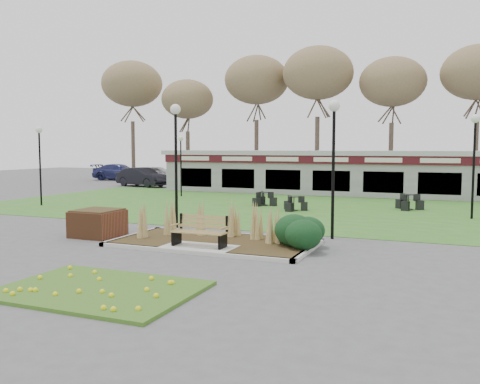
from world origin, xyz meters
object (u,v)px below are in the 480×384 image
at_px(bistro_set_d, 408,205).
at_px(food_pavilion, 336,172).
at_px(lamp_post_near_left, 176,138).
at_px(bistro_set_c, 264,201).
at_px(car_silver, 158,174).
at_px(car_black, 142,177).
at_px(car_blue, 120,172).
at_px(park_bench, 201,231).
at_px(lamp_post_mid_left, 39,148).
at_px(lamp_post_mid_right, 475,143).
at_px(lamp_post_far_left, 181,152).
at_px(lamp_post_near_right, 334,138).
at_px(brick_planter, 98,223).
at_px(bistro_set_a, 294,206).

bearing_deg(bistro_set_d, food_pavilion, 126.43).
relative_size(lamp_post_near_left, bistro_set_c, 3.51).
bearing_deg(car_silver, car_black, -172.17).
xyz_separation_m(car_black, car_blue, (-6.45, 6.00, 0.01)).
bearing_deg(car_silver, bistro_set_d, -132.91).
xyz_separation_m(lamp_post_near_left, bistro_set_d, (7.88, 9.35, -3.19)).
bearing_deg(bistro_set_c, park_bench, -79.49).
bearing_deg(car_blue, bistro_set_c, -134.37).
height_order(lamp_post_mid_left, lamp_post_mid_right, lamp_post_mid_right).
height_order(lamp_post_mid_left, lamp_post_far_left, lamp_post_mid_left).
bearing_deg(car_silver, lamp_post_far_left, -154.84).
distance_m(car_silver, car_blue, 4.41).
distance_m(park_bench, food_pavilion, 19.73).
bearing_deg(car_blue, car_silver, -102.34).
height_order(lamp_post_mid_right, car_blue, lamp_post_mid_right).
bearing_deg(bistro_set_c, lamp_post_mid_left, -158.09).
bearing_deg(car_black, bistro_set_c, -109.89).
relative_size(lamp_post_near_right, car_blue, 0.88).
bearing_deg(car_black, lamp_post_mid_right, -99.89).
bearing_deg(lamp_post_mid_right, lamp_post_near_left, -146.90).
bearing_deg(car_silver, bistro_set_c, -145.42).
bearing_deg(brick_planter, car_blue, 124.31).
height_order(food_pavilion, bistro_set_c, food_pavilion).
xyz_separation_m(lamp_post_near_left, car_blue, (-19.34, 23.27, -2.69)).
relative_size(lamp_post_mid_left, car_blue, 0.79).
bearing_deg(lamp_post_mid_left, car_blue, 114.60).
bearing_deg(car_blue, bistro_set_d, -124.55).
xyz_separation_m(lamp_post_near_right, car_black, (-18.99, 17.37, -2.65)).
bearing_deg(lamp_post_near_left, lamp_post_far_left, 118.22).
relative_size(bistro_set_d, car_silver, 0.33).
relative_size(bistro_set_a, bistro_set_d, 0.91).
bearing_deg(bistro_set_c, car_blue, 143.09).
distance_m(brick_planter, lamp_post_near_right, 8.64).
bearing_deg(bistro_set_a, bistro_set_c, 145.00).
bearing_deg(car_blue, bistro_set_a, -134.19).
bearing_deg(lamp_post_near_right, lamp_post_mid_left, 166.62).
height_order(food_pavilion, car_black, food_pavilion).
relative_size(food_pavilion, lamp_post_near_right, 5.25).
xyz_separation_m(lamp_post_near_left, lamp_post_near_right, (6.09, -0.10, -0.05)).
xyz_separation_m(food_pavilion, bistro_set_c, (-2.18, -7.95, -1.22)).
xyz_separation_m(brick_planter, food_pavilion, (4.40, 18.96, 1.00)).
distance_m(lamp_post_mid_right, car_silver, 30.28).
bearing_deg(park_bench, lamp_post_near_left, 128.85).
bearing_deg(brick_planter, food_pavilion, 76.94).
relative_size(brick_planter, lamp_post_mid_right, 0.33).
bearing_deg(lamp_post_far_left, car_blue, 137.84).
bearing_deg(park_bench, lamp_post_near_right, 45.75).
bearing_deg(bistro_set_c, food_pavilion, 74.65).
height_order(lamp_post_near_left, car_blue, lamp_post_near_left).
height_order(lamp_post_near_left, lamp_post_near_right, lamp_post_near_left).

